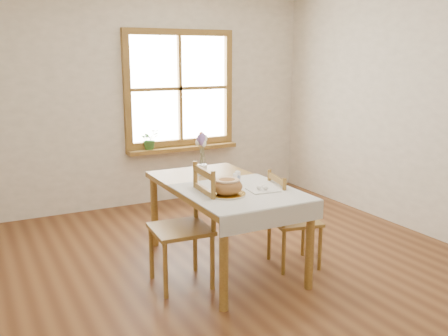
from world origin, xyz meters
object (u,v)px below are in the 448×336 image
at_px(dining_table, 224,194).
at_px(flower_vase, 202,171).
at_px(bread_plate, 227,194).
at_px(chair_left, 181,227).
at_px(chair_right, 295,219).

height_order(dining_table, flower_vase, flower_vase).
relative_size(dining_table, flower_vase, 16.20).
relative_size(dining_table, bread_plate, 5.46).
height_order(dining_table, chair_left, chair_left).
bearing_deg(chair_right, flower_vase, 51.62).
xyz_separation_m(chair_right, flower_vase, (-0.58, 0.69, 0.37)).
relative_size(chair_left, flower_vase, 9.98).
height_order(chair_left, bread_plate, chair_left).
xyz_separation_m(bread_plate, flower_vase, (0.13, 0.74, 0.03)).
height_order(chair_right, flower_vase, chair_right).
bearing_deg(bread_plate, chair_left, 154.59).
height_order(chair_left, flower_vase, chair_left).
xyz_separation_m(chair_right, bread_plate, (-0.71, -0.05, 0.34)).
bearing_deg(bread_plate, chair_right, 3.81).
bearing_deg(dining_table, flower_vase, 93.55).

